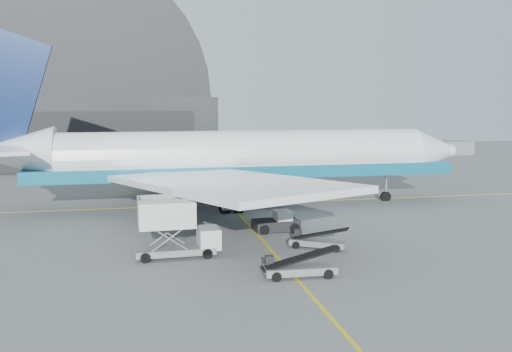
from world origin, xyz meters
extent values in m
plane|color=#565659|center=(0.00, 0.00, 0.00)|extent=(200.00, 200.00, 0.00)
cube|color=gold|center=(0.00, 20.00, 0.01)|extent=(80.00, 0.25, 0.02)
cube|color=gold|center=(0.00, -2.00, 0.01)|extent=(0.25, 40.00, 0.02)
cube|color=black|center=(-22.00, 65.00, 6.00)|extent=(50.00, 28.00, 12.00)
cube|color=black|center=(-22.00, 50.90, 5.00)|extent=(42.00, 0.40, 9.50)
cube|color=black|center=(38.00, 72.00, 0.00)|extent=(14.00, 8.00, 4.00)
cube|color=slate|center=(55.00, 68.00, 0.00)|extent=(8.00, 6.00, 2.80)
cylinder|color=white|center=(1.53, 18.45, 5.69)|extent=(39.42, 5.26, 5.26)
cone|color=white|center=(23.65, 18.45, 5.69)|extent=(4.82, 5.26, 5.26)
sphere|color=white|center=(25.84, 18.45, 5.69)|extent=(1.53, 1.53, 1.53)
cone|color=white|center=(-22.02, 18.45, 6.35)|extent=(7.67, 5.26, 5.26)
cube|color=black|center=(22.34, 18.45, 6.35)|extent=(2.85, 2.41, 0.77)
cube|color=#0E5C78|center=(1.53, 18.45, 4.00)|extent=(45.99, 5.31, 1.31)
cube|color=white|center=(-2.85, 5.31, 4.60)|extent=(20.19, 26.85, 1.60)
cube|color=white|center=(-2.85, 31.59, 4.60)|extent=(20.19, 26.85, 1.60)
cube|color=white|center=(-22.56, 23.38, 7.01)|extent=(6.70, 9.16, 0.38)
cube|color=#08173F|center=(-23.11, 18.45, 12.81)|extent=(10.15, 0.55, 12.61)
cylinder|color=gray|center=(0.43, 9.69, 2.85)|extent=(5.69, 2.96, 2.96)
cylinder|color=gray|center=(0.43, 27.21, 2.85)|extent=(5.69, 2.96, 2.96)
cylinder|color=#A5A5AA|center=(17.95, 18.45, 1.53)|extent=(0.31, 0.31, 3.07)
cylinder|color=black|center=(17.95, 18.45, 0.49)|extent=(1.20, 0.38, 1.20)
cylinder|color=black|center=(-0.66, 14.95, 0.60)|extent=(1.42, 0.49, 1.42)
cylinder|color=black|center=(-0.66, 21.96, 0.60)|extent=(1.42, 0.49, 1.42)
cube|color=slate|center=(-7.45, -0.46, 0.54)|extent=(5.96, 2.61, 0.49)
cube|color=#BCBCBE|center=(-4.91, -0.34, 1.32)|extent=(1.66, 2.31, 1.56)
cube|color=black|center=(-4.18, -0.31, 1.56)|extent=(0.16, 1.86, 0.88)
cube|color=#BCBCBE|center=(-8.03, -0.49, 3.32)|extent=(4.21, 2.63, 1.95)
cylinder|color=black|center=(-5.16, -1.38, 0.39)|extent=(0.79, 0.33, 0.78)
cylinder|color=black|center=(-5.25, 0.67, 0.39)|extent=(0.79, 0.33, 0.78)
cylinder|color=black|center=(-9.64, -1.59, 0.39)|extent=(0.79, 0.33, 0.78)
cylinder|color=black|center=(-9.74, 0.46, 0.39)|extent=(0.79, 0.33, 0.78)
cube|color=black|center=(1.93, 6.31, 0.55)|extent=(4.15, 2.48, 0.90)
cube|color=#BCBCBE|center=(2.53, 6.35, 1.35)|extent=(1.52, 1.89, 0.90)
cylinder|color=black|center=(3.40, 5.41, 0.40)|extent=(0.92, 0.41, 0.90)
cylinder|color=black|center=(3.26, 7.40, 0.40)|extent=(0.92, 0.41, 0.90)
cylinder|color=black|center=(0.60, 5.21, 0.40)|extent=(0.92, 0.41, 0.90)
cylinder|color=black|center=(0.46, 7.21, 0.40)|extent=(0.92, 0.41, 0.90)
cube|color=slate|center=(0.35, -6.90, 0.49)|extent=(4.83, 1.78, 0.49)
cube|color=black|center=(0.35, -6.90, 1.25)|extent=(5.12, 1.25, 1.39)
cube|color=black|center=(-1.58, -6.24, 1.03)|extent=(0.56, 0.45, 0.65)
cylinder|color=black|center=(2.06, -7.71, 0.33)|extent=(0.66, 0.29, 0.65)
cylinder|color=black|center=(2.11, -6.19, 0.33)|extent=(0.66, 0.29, 0.65)
cylinder|color=black|center=(-1.41, -7.60, 0.33)|extent=(0.66, 0.29, 0.65)
cylinder|color=black|center=(-1.36, -6.08, 0.33)|extent=(0.66, 0.29, 0.65)
cube|color=slate|center=(3.79, -0.18, 0.45)|extent=(4.55, 3.56, 0.45)
cube|color=black|center=(3.79, -0.18, 1.15)|extent=(4.54, 3.28, 1.28)
cube|color=black|center=(2.53, 1.22, 0.95)|extent=(0.64, 0.60, 0.60)
cylinder|color=black|center=(4.81, -1.60, 0.30)|extent=(0.64, 0.52, 0.60)
cylinder|color=black|center=(5.53, -0.40, 0.30)|extent=(0.64, 0.52, 0.60)
cylinder|color=black|center=(2.06, 0.05, 0.30)|extent=(0.64, 0.52, 0.60)
cylinder|color=black|center=(2.78, 1.25, 0.30)|extent=(0.64, 0.52, 0.60)
cube|color=#E44207|center=(2.64, 0.86, 0.01)|extent=(0.35, 0.35, 0.03)
cone|color=#E44207|center=(2.64, 0.86, 0.25)|extent=(0.35, 0.35, 0.50)
camera|label=1|loc=(-9.90, -42.14, 11.73)|focal=40.00mm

